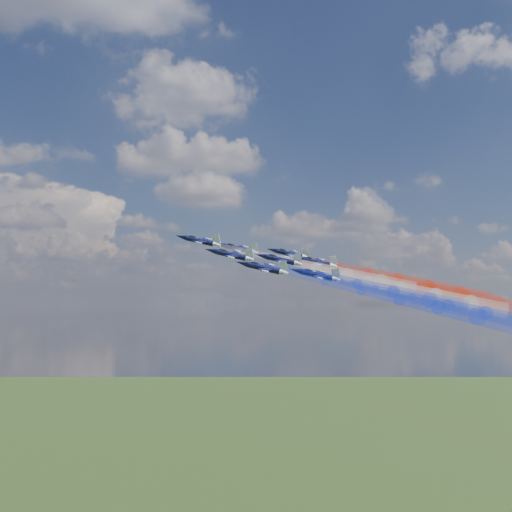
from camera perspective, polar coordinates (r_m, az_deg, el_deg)
name	(u,v)px	position (r m, az deg, el deg)	size (l,w,h in m)	color
jet_lead	(200,241)	(171.66, -5.24, 1.41)	(10.80, 13.50, 3.60)	black
trail_lead	(315,267)	(166.75, 5.55, -1.03)	(4.50, 54.06, 4.50)	silver
jet_inner_left	(231,255)	(158.26, -2.32, 0.10)	(10.80, 13.50, 3.60)	black
trail_inner_left	(357,284)	(155.43, 9.41, -2.56)	(4.50, 54.06, 4.50)	#1A32DE
jet_inner_right	(238,249)	(177.71, -1.67, 0.68)	(10.80, 13.50, 3.60)	black
trail_inner_right	(350,274)	(174.79, 8.76, -1.67)	(4.50, 54.06, 4.50)	red
jet_outer_left	(264,268)	(148.55, 0.74, -1.13)	(10.80, 13.50, 3.60)	black
trail_outer_left	(399,299)	(147.82, 13.23, -3.94)	(4.50, 54.06, 4.50)	#1A32DE
jet_center_third	(280,260)	(166.44, 2.29, -0.36)	(10.80, 13.50, 3.60)	black
trail_center_third	(401,287)	(166.08, 13.40, -2.85)	(4.50, 54.06, 4.50)	silver
jet_outer_right	(290,254)	(185.85, 3.16, 0.21)	(10.80, 13.50, 3.60)	black
trail_outer_right	(398,278)	(185.57, 13.11, -2.02)	(4.50, 54.06, 4.50)	red
jet_rear_left	(317,275)	(155.96, 5.71, -1.79)	(10.80, 13.50, 3.60)	black
trail_rear_left	(448,305)	(157.91, 17.49, -4.38)	(4.50, 54.06, 4.50)	#1A32DE
jet_rear_right	(317,262)	(176.08, 5.66, -0.57)	(10.80, 13.50, 3.60)	black
trail_rear_right	(432,288)	(177.45, 16.11, -2.90)	(4.50, 54.06, 4.50)	red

